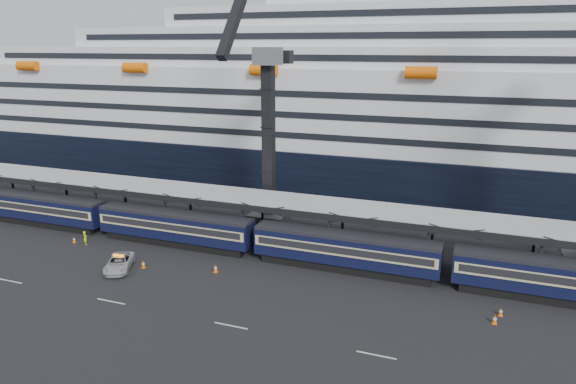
# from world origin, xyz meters

# --- Properties ---
(ground) EXTENTS (260.00, 260.00, 0.00)m
(ground) POSITION_xyz_m (0.00, 0.00, 0.00)
(ground) COLOR black
(ground) RESTS_ON ground
(train) EXTENTS (133.05, 3.00, 4.05)m
(train) POSITION_xyz_m (-4.65, 10.00, 2.20)
(train) COLOR black
(train) RESTS_ON ground
(canopy) EXTENTS (130.00, 6.25, 5.53)m
(canopy) POSITION_xyz_m (0.00, 14.00, 5.25)
(canopy) COLOR gray
(canopy) RESTS_ON ground
(cruise_ship) EXTENTS (214.09, 28.84, 34.00)m
(cruise_ship) POSITION_xyz_m (-1.08, 45.99, 12.34)
(cruise_ship) COLOR black
(cruise_ship) RESTS_ON ground
(crane_dark_near) EXTENTS (4.50, 17.75, 35.08)m
(crane_dark_near) POSITION_xyz_m (-20.00, 18.59, 11.93)
(crane_dark_near) COLOR #4B4E52
(crane_dark_near) RESTS_ON ground
(pickup_truck) EXTENTS (4.32, 5.67, 1.43)m
(pickup_truck) POSITION_xyz_m (-29.71, 2.00, 0.72)
(pickup_truck) COLOR #A0A3A7
(pickup_truck) RESTS_ON ground
(worker) EXTENTS (0.71, 0.67, 1.63)m
(worker) POSITION_xyz_m (-37.76, 6.29, 0.82)
(worker) COLOR #DFFC0D
(worker) RESTS_ON ground
(traffic_cone_a) EXTENTS (0.36, 0.36, 0.72)m
(traffic_cone_a) POSITION_xyz_m (-39.47, 6.34, 0.36)
(traffic_cone_a) COLOR #F66407
(traffic_cone_a) RESTS_ON ground
(traffic_cone_b) EXTENTS (0.43, 0.43, 0.87)m
(traffic_cone_b) POSITION_xyz_m (-20.10, 4.80, 0.43)
(traffic_cone_b) COLOR #F66407
(traffic_cone_b) RESTS_ON ground
(traffic_cone_c) EXTENTS (0.41, 0.41, 0.83)m
(traffic_cone_c) POSITION_xyz_m (-27.64, 3.16, 0.41)
(traffic_cone_c) COLOR #F66407
(traffic_cone_c) RESTS_ON ground
(traffic_cone_d) EXTENTS (0.38, 0.38, 0.76)m
(traffic_cone_d) POSITION_xyz_m (6.82, 5.45, 0.37)
(traffic_cone_d) COLOR #F66407
(traffic_cone_d) RESTS_ON ground
(traffic_cone_e) EXTENTS (0.41, 0.41, 0.82)m
(traffic_cone_e) POSITION_xyz_m (6.32, 3.88, 0.40)
(traffic_cone_e) COLOR #F66407
(traffic_cone_e) RESTS_ON ground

